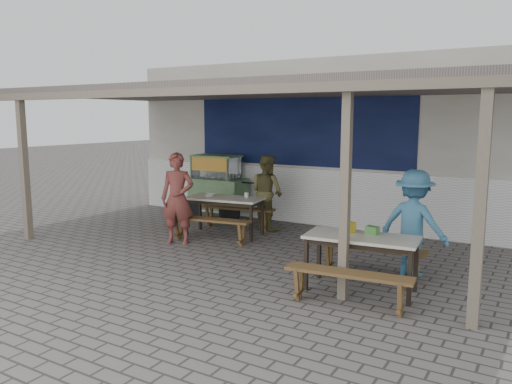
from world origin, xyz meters
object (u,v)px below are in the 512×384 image
object	(u,v)px
table_left	(224,201)
condiment_bowl	(210,195)
bench_right_street	(348,281)
condiment_jar	(247,195)
bench_right_wall	(371,254)
bench_left_street	(210,224)
donation_box	(372,230)
bench_left_wall	(237,212)
vendor_cart	(218,184)
patron_street_side	(178,198)
table_right	(361,242)
tissue_box	(349,227)
patron_wall_side	(267,192)
patron_right_table	(414,223)

from	to	relation	value
table_left	condiment_bowl	world-z (taller)	condiment_bowl
table_left	bench_right_street	size ratio (longest dim) A/B	1.00
condiment_jar	condiment_bowl	world-z (taller)	condiment_jar
table_left	bench_right_wall	world-z (taller)	table_left
bench_left_street	donation_box	world-z (taller)	donation_box
bench_left_street	bench_left_wall	distance (m)	1.24
vendor_cart	bench_right_wall	bearing A→B (deg)	-29.28
bench_left_wall	condiment_jar	xyz separation A→B (m)	(0.46, -0.37, 0.45)
bench_right_street	patron_street_side	xyz separation A→B (m)	(-3.78, 1.37, 0.49)
table_right	tissue_box	distance (m)	0.29
bench_left_street	vendor_cart	distance (m)	2.20
bench_left_wall	patron_wall_side	bearing A→B (deg)	20.69
patron_wall_side	donation_box	world-z (taller)	patron_wall_side
donation_box	condiment_jar	distance (m)	3.53
table_left	condiment_jar	size ratio (longest dim) A/B	17.53
bench_left_wall	donation_box	xyz separation A→B (m)	(3.53, -2.13, 0.46)
table_left	patron_wall_side	world-z (taller)	patron_wall_side
vendor_cart	tissue_box	xyz separation A→B (m)	(4.14, -2.79, 0.04)
patron_wall_side	tissue_box	xyz separation A→B (m)	(2.68, -2.48, 0.05)
table_right	condiment_jar	world-z (taller)	condiment_jar
patron_street_side	tissue_box	xyz separation A→B (m)	(3.49, -0.62, -0.01)
patron_right_table	condiment_jar	bearing A→B (deg)	-5.89
bench_right_wall	condiment_jar	world-z (taller)	condiment_jar
bench_left_street	bench_right_wall	distance (m)	3.20
patron_street_side	bench_left_wall	bearing A→B (deg)	56.13
bench_right_street	patron_wall_side	bearing A→B (deg)	126.73
patron_street_side	condiment_bowl	size ratio (longest dim) A/B	7.89
table_right	condiment_jar	xyz separation A→B (m)	(-2.98, 1.91, 0.12)
table_left	patron_street_side	distance (m)	1.03
condiment_bowl	bench_right_street	bearing A→B (deg)	-31.32
bench_left_street	condiment_bowl	size ratio (longest dim) A/B	7.64
patron_right_table	donation_box	size ratio (longest dim) A/B	9.41
bench_left_wall	patron_wall_side	xyz separation A→B (m)	(0.53, 0.30, 0.43)
bench_right_street	condiment_jar	distance (m)	4.00
bench_right_wall	vendor_cart	world-z (taller)	vendor_cart
bench_left_wall	condiment_bowl	bearing A→B (deg)	-115.49
bench_right_street	bench_right_wall	bearing A→B (deg)	90.00
table_right	bench_right_wall	size ratio (longest dim) A/B	0.96
bench_right_wall	patron_wall_side	bearing A→B (deg)	139.86
patron_wall_side	bench_right_street	bearing A→B (deg)	152.51
table_left	bench_left_street	distance (m)	0.70
bench_right_street	donation_box	distance (m)	0.93
vendor_cart	patron_right_table	distance (m)	5.15
patron_street_side	patron_wall_side	world-z (taller)	patron_street_side
bench_right_wall	patron_wall_side	size ratio (longest dim) A/B	1.02
patron_street_side	donation_box	world-z (taller)	patron_street_side
bench_right_street	patron_right_table	world-z (taller)	patron_right_table
bench_right_wall	vendor_cart	distance (m)	4.87
bench_left_street	bench_right_wall	world-z (taller)	same
table_right	bench_right_wall	distance (m)	0.73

